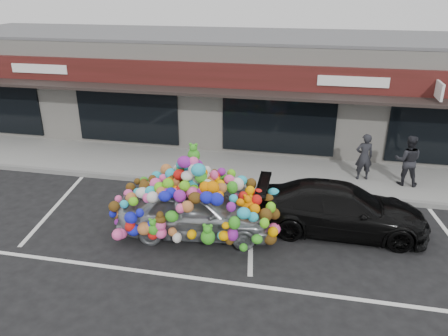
% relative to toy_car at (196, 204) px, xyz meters
% --- Properties ---
extents(ground, '(90.00, 90.00, 0.00)m').
position_rel_toy_car_xyz_m(ground, '(-1.39, 0.34, -0.86)').
color(ground, black).
rests_on(ground, ground).
extents(shop_building, '(24.00, 7.20, 4.31)m').
position_rel_toy_car_xyz_m(shop_building, '(-1.39, 8.79, 1.31)').
color(shop_building, beige).
rests_on(shop_building, ground).
extents(sidewalk, '(26.00, 3.00, 0.15)m').
position_rel_toy_car_xyz_m(sidewalk, '(-1.39, 4.34, -0.78)').
color(sidewalk, gray).
rests_on(sidewalk, ground).
extents(kerb, '(26.00, 0.18, 0.16)m').
position_rel_toy_car_xyz_m(kerb, '(-1.39, 2.84, -0.78)').
color(kerb, slate).
rests_on(kerb, ground).
extents(parking_stripe_left, '(0.73, 4.37, 0.01)m').
position_rel_toy_car_xyz_m(parking_stripe_left, '(-4.59, 0.54, -0.85)').
color(parking_stripe_left, silver).
rests_on(parking_stripe_left, ground).
extents(parking_stripe_mid, '(0.73, 4.37, 0.01)m').
position_rel_toy_car_xyz_m(parking_stripe_mid, '(1.41, 0.54, -0.85)').
color(parking_stripe_mid, silver).
rests_on(parking_stripe_mid, ground).
extents(lane_line, '(14.00, 0.12, 0.01)m').
position_rel_toy_car_xyz_m(lane_line, '(0.61, -1.96, -0.85)').
color(lane_line, silver).
rests_on(lane_line, ground).
extents(toy_car, '(2.96, 4.53, 2.53)m').
position_rel_toy_car_xyz_m(toy_car, '(0.00, 0.00, 0.00)').
color(toy_car, '#9DA4A7').
rests_on(toy_car, ground).
extents(black_sedan, '(1.90, 4.57, 1.32)m').
position_rel_toy_car_xyz_m(black_sedan, '(3.79, 0.90, -0.20)').
color(black_sedan, black).
rests_on(black_sedan, ground).
extents(pedestrian_a, '(0.65, 0.50, 1.60)m').
position_rel_toy_car_xyz_m(pedestrian_a, '(4.63, 4.26, 0.09)').
color(pedestrian_a, black).
rests_on(pedestrian_a, sidewalk).
extents(pedestrian_b, '(0.88, 0.72, 1.68)m').
position_rel_toy_car_xyz_m(pedestrian_b, '(5.97, 4.10, 0.13)').
color(pedestrian_b, black).
rests_on(pedestrian_b, sidewalk).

